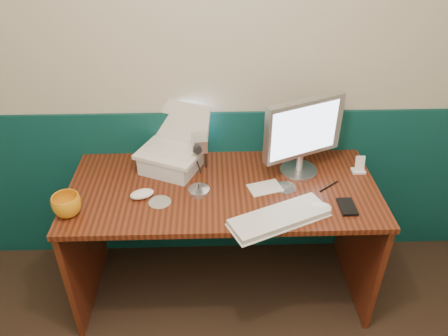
{
  "coord_description": "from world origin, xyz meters",
  "views": [
    {
      "loc": [
        0.09,
        -0.44,
        2.09
      ],
      "look_at": [
        0.15,
        1.23,
        0.97
      ],
      "focal_mm": 35.0,
      "sensor_mm": 36.0,
      "label": 1
    }
  ],
  "objects_px": {
    "desk": "(223,241)",
    "keyboard": "(279,218)",
    "laptop": "(168,132)",
    "camcorder": "(200,155)",
    "monitor": "(302,136)",
    "mug": "(67,205)"
  },
  "relations": [
    {
      "from": "desk",
      "to": "keyboard",
      "type": "distance_m",
      "value": 0.54
    },
    {
      "from": "laptop",
      "to": "camcorder",
      "type": "bearing_deg",
      "value": 22.34
    },
    {
      "from": "laptop",
      "to": "camcorder",
      "type": "height_order",
      "value": "laptop"
    },
    {
      "from": "monitor",
      "to": "desk",
      "type": "bearing_deg",
      "value": 172.96
    },
    {
      "from": "desk",
      "to": "camcorder",
      "type": "relative_size",
      "value": 8.54
    },
    {
      "from": "laptop",
      "to": "monitor",
      "type": "bearing_deg",
      "value": 20.55
    },
    {
      "from": "mug",
      "to": "laptop",
      "type": "bearing_deg",
      "value": 38.73
    },
    {
      "from": "mug",
      "to": "camcorder",
      "type": "bearing_deg",
      "value": 30.37
    },
    {
      "from": "monitor",
      "to": "camcorder",
      "type": "distance_m",
      "value": 0.55
    },
    {
      "from": "laptop",
      "to": "keyboard",
      "type": "relative_size",
      "value": 0.68
    },
    {
      "from": "monitor",
      "to": "laptop",
      "type": "bearing_deg",
      "value": 151.74
    },
    {
      "from": "desk",
      "to": "keyboard",
      "type": "height_order",
      "value": "keyboard"
    },
    {
      "from": "desk",
      "to": "keyboard",
      "type": "relative_size",
      "value": 3.37
    },
    {
      "from": "desk",
      "to": "monitor",
      "type": "distance_m",
      "value": 0.74
    },
    {
      "from": "laptop",
      "to": "keyboard",
      "type": "height_order",
      "value": "laptop"
    },
    {
      "from": "camcorder",
      "to": "desk",
      "type": "bearing_deg",
      "value": -64.09
    },
    {
      "from": "desk",
      "to": "monitor",
      "type": "height_order",
      "value": "monitor"
    },
    {
      "from": "laptop",
      "to": "mug",
      "type": "bearing_deg",
      "value": -116.85
    },
    {
      "from": "monitor",
      "to": "camcorder",
      "type": "height_order",
      "value": "monitor"
    },
    {
      "from": "laptop",
      "to": "mug",
      "type": "distance_m",
      "value": 0.62
    },
    {
      "from": "monitor",
      "to": "keyboard",
      "type": "xyz_separation_m",
      "value": [
        -0.16,
        -0.4,
        -0.21
      ]
    },
    {
      "from": "monitor",
      "to": "keyboard",
      "type": "distance_m",
      "value": 0.48
    }
  ]
}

